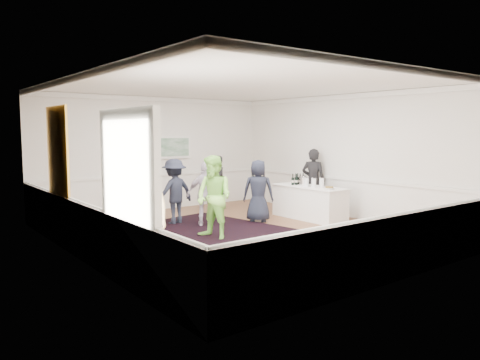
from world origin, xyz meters
TOP-DOWN VIEW (x-y plane):
  - floor at (0.00, 0.00)m, footprint 8.00×8.00m
  - ceiling at (0.00, 0.00)m, footprint 7.00×8.00m
  - wall_left at (-3.50, 0.00)m, footprint 0.02×8.00m
  - wall_right at (3.50, 0.00)m, footprint 0.02×8.00m
  - wall_back at (0.00, 4.00)m, footprint 7.00×0.02m
  - wall_front at (0.00, -4.00)m, footprint 7.00×0.02m
  - wainscoting at (0.00, 0.00)m, footprint 7.00×8.00m
  - mirror at (-3.45, 1.30)m, footprint 0.05×1.25m
  - doorway at (-3.45, -1.90)m, footprint 0.10×1.78m
  - landscape_painting at (0.40, 3.95)m, footprint 1.44×0.06m
  - area_rug at (-0.43, 0.44)m, footprint 3.72×4.51m
  - serving_table at (2.48, 0.36)m, footprint 0.79×2.07m
  - bartender at (3.20, 0.92)m, footprint 0.68×0.77m
  - guest_tan at (-2.49, -0.50)m, footprint 0.97×1.06m
  - guest_green at (-0.70, 0.00)m, footprint 0.85×0.98m
  - guest_lilac at (-0.12, 1.19)m, footprint 0.96×0.77m
  - guest_dark_a at (-0.60, 1.87)m, footprint 1.08×0.70m
  - guest_dark_b at (1.04, 2.45)m, footprint 0.63×0.46m
  - guest_navy at (1.18, 0.84)m, footprint 0.89×0.86m
  - wine_bottles at (2.51, 0.82)m, footprint 0.38×0.18m
  - juice_pitchers at (2.46, 0.19)m, footprint 0.41×0.37m
  - ice_bucket at (2.48, 0.57)m, footprint 0.26×0.26m
  - nut_bowl at (2.37, -0.41)m, footprint 0.24×0.24m

SIDE VIEW (x-z plane):
  - floor at x=0.00m, z-range 0.00..0.00m
  - area_rug at x=-0.43m, z-range 0.00..0.02m
  - serving_table at x=2.48m, z-range 0.00..0.84m
  - wainscoting at x=0.00m, z-range 0.00..1.00m
  - guest_lilac at x=-0.12m, z-range 0.00..1.52m
  - guest_navy at x=1.18m, z-range 0.00..1.55m
  - guest_dark_a at x=-0.60m, z-range 0.00..1.58m
  - guest_dark_b at x=1.04m, z-range 0.00..1.58m
  - guest_green at x=-0.70m, z-range 0.00..1.74m
  - nut_bowl at x=2.37m, z-range 0.84..0.91m
  - bartender at x=3.20m, z-range 0.00..1.77m
  - guest_tan at x=-2.49m, z-range 0.00..1.82m
  - ice_bucket at x=2.48m, z-range 0.83..1.07m
  - juice_pitchers at x=2.46m, z-range 0.84..1.08m
  - wine_bottles at x=2.51m, z-range 0.84..1.15m
  - doorway at x=-3.45m, z-range 0.14..2.70m
  - wall_left at x=-3.50m, z-range 0.00..3.20m
  - wall_right at x=3.50m, z-range 0.00..3.20m
  - wall_back at x=0.00m, z-range 0.00..3.20m
  - wall_front at x=0.00m, z-range 0.00..3.20m
  - landscape_painting at x=0.40m, z-range 1.45..2.11m
  - mirror at x=-3.45m, z-range 0.88..2.73m
  - ceiling at x=0.00m, z-range 3.19..3.21m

